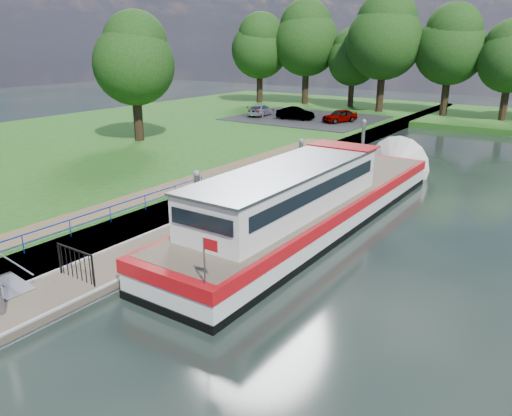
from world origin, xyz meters
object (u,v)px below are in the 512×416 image
Objects in this scene: car_a at (340,116)px; car_b at (295,113)px; car_c at (261,110)px; pontoon at (256,205)px; barge at (320,200)px.

car_a is 4.50m from car_b.
car_a is 0.91× the size of car_c.
car_b is at bearing 115.86° from pontoon.
car_b is (-14.88, 23.26, 0.36)m from barge.
pontoon is at bearing -160.69° from car_b.
pontoon is 28.40m from car_c.
car_c is (-19.24, 23.64, 0.32)m from barge.
barge reaches higher than car_a.
car_c reaches higher than pontoon.
car_c is (-8.78, -0.49, -0.04)m from car_a.
pontoon is 8.06× the size of car_b.
car_b is at bearing 122.62° from barge.
barge is at bearing -153.93° from car_b.
car_a is at bearing 113.45° from barge.
pontoon is 7.55× the size of car_c.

